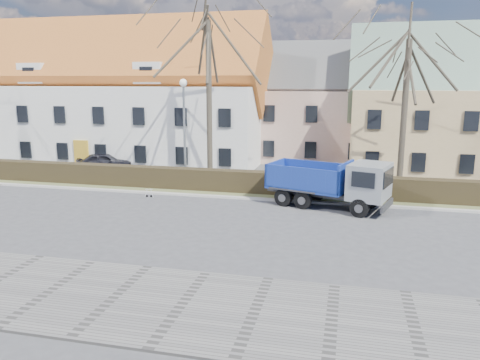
% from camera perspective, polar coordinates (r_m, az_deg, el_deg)
% --- Properties ---
extents(ground, '(120.00, 120.00, 0.00)m').
position_cam_1_polar(ground, '(22.87, -4.99, -4.97)').
color(ground, '#434345').
extents(sidewalk_near, '(80.00, 5.00, 0.08)m').
position_cam_1_polar(sidewalk_near, '(15.56, -15.03, -13.70)').
color(sidewalk_near, slate).
rests_on(sidewalk_near, ground).
extents(curb_far, '(80.00, 0.30, 0.12)m').
position_cam_1_polar(curb_far, '(27.10, -1.98, -2.08)').
color(curb_far, '#AEA9A0').
rests_on(curb_far, ground).
extents(grass_strip, '(80.00, 3.00, 0.10)m').
position_cam_1_polar(grass_strip, '(28.60, -1.14, -1.33)').
color(grass_strip, '#586036').
rests_on(grass_strip, ground).
extents(hedge, '(60.00, 0.90, 1.30)m').
position_cam_1_polar(hedge, '(28.28, -1.25, -0.24)').
color(hedge, black).
rests_on(hedge, ground).
extents(building_white, '(26.80, 10.80, 9.50)m').
position_cam_1_polar(building_white, '(41.83, -15.43, 9.02)').
color(building_white, silver).
rests_on(building_white, ground).
extents(building_pink, '(10.80, 8.80, 8.00)m').
position_cam_1_polar(building_pink, '(40.94, 9.19, 8.19)').
color(building_pink, '#C89E8D').
rests_on(building_pink, ground).
extents(building_yellow, '(18.80, 10.80, 8.50)m').
position_cam_1_polar(building_yellow, '(38.91, 26.91, 7.21)').
color(building_yellow, tan).
rests_on(building_yellow, ground).
extents(tree_1, '(9.20, 9.20, 12.65)m').
position_cam_1_polar(tree_1, '(30.57, -3.81, 11.39)').
color(tree_1, '#383127').
rests_on(tree_1, ground).
extents(tree_2, '(8.00, 8.00, 11.00)m').
position_cam_1_polar(tree_2, '(29.44, 19.48, 9.10)').
color(tree_2, '#383127').
rests_on(tree_2, ground).
extents(dump_truck, '(7.10, 4.36, 2.66)m').
position_cam_1_polar(dump_truck, '(25.39, 10.18, -0.29)').
color(dump_truck, navy).
rests_on(dump_truck, ground).
extents(streetlight, '(0.53, 0.53, 6.85)m').
position_cam_1_polar(streetlight, '(29.70, -6.77, 5.70)').
color(streetlight, gray).
rests_on(streetlight, ground).
extents(cart_frame, '(0.64, 0.42, 0.55)m').
position_cam_1_polar(cart_frame, '(27.75, -11.38, -1.51)').
color(cart_frame, silver).
rests_on(cart_frame, ground).
extents(parked_car_a, '(4.38, 3.16, 1.39)m').
position_cam_1_polar(parked_car_a, '(36.36, -16.18, 2.13)').
color(parked_car_a, black).
rests_on(parked_car_a, ground).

